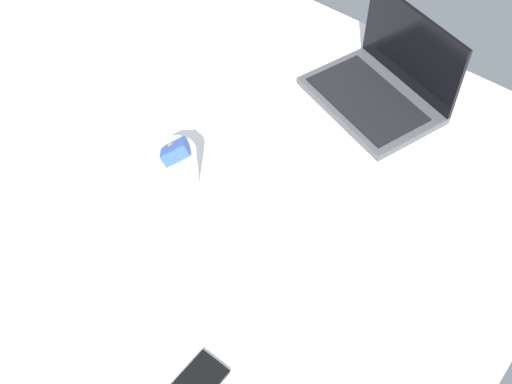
% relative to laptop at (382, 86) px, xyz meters
% --- Properties ---
extents(bed_mattress, '(1.80, 1.40, 0.18)m').
position_rel_laptop_xyz_m(bed_mattress, '(-0.32, -0.46, -0.13)').
color(bed_mattress, white).
rests_on(bed_mattress, ground).
extents(laptop, '(0.38, 0.32, 0.23)m').
position_rel_laptop_xyz_m(laptop, '(0.00, 0.00, 0.00)').
color(laptop, '#4C4C51').
rests_on(laptop, bed_mattress).
extents(snack_cup, '(0.09, 0.09, 0.15)m').
position_rel_laptop_xyz_m(snack_cup, '(-0.21, -0.53, 0.02)').
color(snack_cup, silver).
rests_on(snack_cup, bed_mattress).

